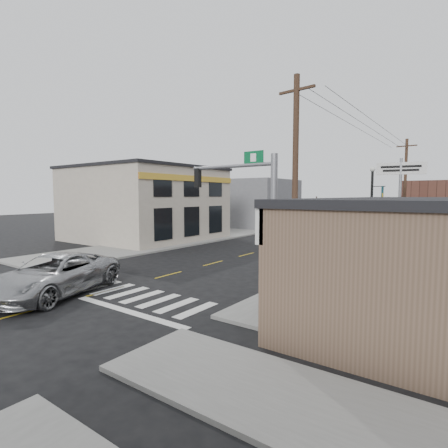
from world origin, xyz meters
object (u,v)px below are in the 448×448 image
Objects in this scene: dance_center_sign at (400,182)px; utility_pole_far at (405,192)px; traffic_signal_pole at (258,211)px; utility_pole_near at (295,189)px; lamp_post at (372,207)px; suv at (54,275)px; guide_sign at (312,245)px; fire_hydrant at (302,269)px; bare_tree at (334,204)px.

utility_pole_far reaches higher than dance_center_sign.
utility_pole_near is (1.54, 0.13, 0.88)m from traffic_signal_pole.
lamp_post is 10.50m from utility_pole_near.
suv is 2.40× the size of guide_sign.
traffic_signal_pole is at bearing -168.12° from utility_pole_near.
utility_pole_far is (2.44, 14.76, 4.07)m from fire_hydrant.
utility_pole_near is (-0.47, -3.17, 0.66)m from bare_tree.
dance_center_sign is at bearing 43.21° from suv.
suv is 9.26m from traffic_signal_pole.
guide_sign is 3.69× the size of fire_hydrant.
lamp_post is (1.94, 6.15, 3.06)m from fire_hydrant.
bare_tree is (-0.76, -12.02, -1.34)m from dance_center_sign.
lamp_post reaches higher than suv.
utility_pole_near is (1.46, -4.30, 4.07)m from fire_hydrant.
guide_sign is 0.39× the size of dance_center_sign.
bare_tree is at bearing 88.63° from utility_pole_near.
lamp_post reaches higher than guide_sign.
guide_sign is at bearing -86.38° from lamp_post.
utility_pole_near reaches higher than dance_center_sign.
utility_pole_far is at bearing 80.60° from fire_hydrant.
lamp_post is (9.61, 15.07, 2.70)m from suv.
lamp_post is at bearing -89.95° from utility_pole_far.
utility_pole_near is 19.08m from utility_pole_far.
guide_sign reaches higher than suv.
dance_center_sign reaches higher than guide_sign.
traffic_signal_pole is 4.82m from guide_sign.
bare_tree is at bearing -73.33° from lamp_post.
traffic_signal_pole is 0.88× the size of dance_center_sign.
dance_center_sign is 0.79× the size of utility_pole_far.
bare_tree is at bearing 19.90° from suv.
lamp_post is at bearing 72.49° from fire_hydrant.
suv is at bearing -130.68° from fire_hydrant.
utility_pole_near reaches higher than guide_sign.
guide_sign is 11.65m from dance_center_sign.
traffic_signal_pole is 3.88m from bare_tree.
utility_pole_far is at bearing 87.81° from guide_sign.
utility_pole_far is at bearing 47.70° from suv.
suv is 1.05× the size of traffic_signal_pole.
lamp_post reaches higher than fire_hydrant.
utility_pole_near and utility_pole_far have the same top height.
traffic_signal_pole is at bearing -94.09° from utility_pole_far.
fire_hydrant is 12.19m from dance_center_sign.
suv is at bearing -146.00° from utility_pole_near.
lamp_post is 0.68× the size of utility_pole_far.
utility_pole_near reaches higher than traffic_signal_pole.
utility_pole_far is (-0.26, 3.86, -0.68)m from dance_center_sign.
bare_tree is 0.56× the size of utility_pole_near.
bare_tree reaches higher than guide_sign.
bare_tree reaches higher than suv.
utility_pole_far is at bearing 85.97° from dance_center_sign.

